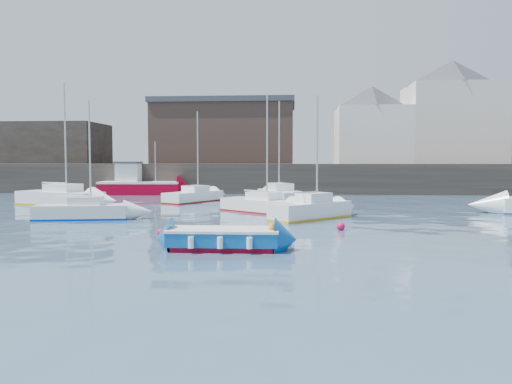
# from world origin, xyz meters

# --- Properties ---
(water) EXTENTS (220.00, 220.00, 0.00)m
(water) POSITION_xyz_m (0.00, 0.00, 0.00)
(water) COLOR #2D4760
(water) RESTS_ON ground
(quay_wall) EXTENTS (90.00, 5.00, 3.00)m
(quay_wall) POSITION_xyz_m (0.00, 35.00, 1.50)
(quay_wall) COLOR #28231E
(quay_wall) RESTS_ON ground
(land_strip) EXTENTS (90.00, 32.00, 2.80)m
(land_strip) POSITION_xyz_m (0.00, 53.00, 1.40)
(land_strip) COLOR #28231E
(land_strip) RESTS_ON ground
(bldg_east_a) EXTENTS (13.36, 13.36, 11.80)m
(bldg_east_a) POSITION_xyz_m (20.00, 42.00, 8.81)
(bldg_east_a) COLOR beige
(bldg_east_a) RESTS_ON land_strip
(bldg_east_d) EXTENTS (11.14, 11.14, 8.95)m
(bldg_east_d) POSITION_xyz_m (11.00, 41.50, 7.36)
(bldg_east_d) COLOR white
(bldg_east_d) RESTS_ON land_strip
(warehouse) EXTENTS (16.40, 10.40, 7.60)m
(warehouse) POSITION_xyz_m (-6.00, 43.00, 6.62)
(warehouse) COLOR #3D2D26
(warehouse) RESTS_ON land_strip
(bldg_west) EXTENTS (14.00, 8.00, 5.00)m
(bldg_west) POSITION_xyz_m (-28.00, 42.00, 5.30)
(bldg_west) COLOR #353028
(bldg_west) RESTS_ON land_strip
(blue_dinghy) EXTENTS (4.13, 2.17, 0.78)m
(blue_dinghy) POSITION_xyz_m (-0.43, 1.74, 0.43)
(blue_dinghy) COLOR #9A0019
(blue_dinghy) RESTS_ON ground
(fishing_boat) EXTENTS (7.99, 3.39, 5.19)m
(fishing_boat) POSITION_xyz_m (-13.12, 31.48, 1.00)
(fishing_boat) COLOR #9A0019
(fishing_boat) RESTS_ON ground
(sailboat_a) EXTENTS (5.30, 2.51, 6.62)m
(sailboat_a) POSITION_xyz_m (-9.66, 10.57, 0.47)
(sailboat_a) COLOR white
(sailboat_a) RESTS_ON ground
(sailboat_b) EXTENTS (5.57, 5.07, 7.36)m
(sailboat_b) POSITION_xyz_m (0.07, 15.19, 0.48)
(sailboat_b) COLOR white
(sailboat_b) RESTS_ON ground
(sailboat_c) EXTENTS (4.90, 4.98, 6.97)m
(sailboat_c) POSITION_xyz_m (3.14, 11.87, 0.53)
(sailboat_c) COLOR white
(sailboat_c) RESTS_ON ground
(sailboat_e) EXTENTS (7.27, 4.58, 8.93)m
(sailboat_e) POSITION_xyz_m (-15.06, 19.10, 0.58)
(sailboat_e) COLOR white
(sailboat_e) RESTS_ON ground
(sailboat_f) EXTENTS (4.12, 6.39, 7.95)m
(sailboat_f) POSITION_xyz_m (1.21, 22.43, 0.56)
(sailboat_f) COLOR white
(sailboat_f) RESTS_ON ground
(sailboat_h) EXTENTS (4.24, 5.84, 7.27)m
(sailboat_h) POSITION_xyz_m (-5.84, 22.94, 0.47)
(sailboat_h) COLOR white
(sailboat_h) RESTS_ON ground
(buoy_near) EXTENTS (0.35, 0.35, 0.35)m
(buoy_near) POSITION_xyz_m (-3.58, 4.73, 0.00)
(buoy_near) COLOR #DC0847
(buoy_near) RESTS_ON ground
(buoy_mid) EXTENTS (0.39, 0.39, 0.39)m
(buoy_mid) POSITION_xyz_m (4.39, 7.27, 0.00)
(buoy_mid) COLOR #DC0847
(buoy_mid) RESTS_ON ground
(buoy_far) EXTENTS (0.35, 0.35, 0.35)m
(buoy_far) POSITION_xyz_m (0.95, 15.79, 0.00)
(buoy_far) COLOR #DC0847
(buoy_far) RESTS_ON ground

